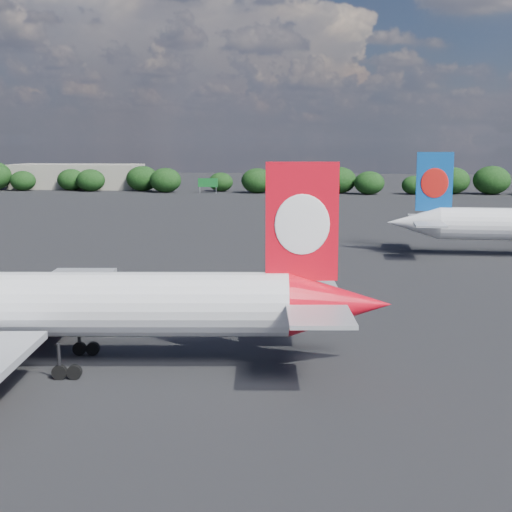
# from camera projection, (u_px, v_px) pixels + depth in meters

# --- Properties ---
(ground) EXTENTS (500.00, 500.00, 0.00)m
(ground) POSITION_uv_depth(u_px,v_px,m) (183.00, 255.00, 99.67)
(ground) COLOR black
(ground) RESTS_ON ground
(qantas_airliner) EXTENTS (44.49, 42.38, 14.51)m
(qantas_airliner) POSITION_uv_depth(u_px,v_px,m) (64.00, 306.00, 50.08)
(qantas_airliner) COLOR white
(qantas_airliner) RESTS_ON ground
(terminal_building) EXTENTS (42.00, 16.00, 8.00)m
(terminal_building) POSITION_uv_depth(u_px,v_px,m) (77.00, 176.00, 235.92)
(terminal_building) COLOR gray
(terminal_building) RESTS_ON ground
(highway_sign) EXTENTS (6.00, 0.30, 4.50)m
(highway_sign) POSITION_uv_depth(u_px,v_px,m) (208.00, 183.00, 214.94)
(highway_sign) COLOR #135F23
(highway_sign) RESTS_ON ground
(billboard_yellow) EXTENTS (5.00, 0.30, 5.50)m
(billboard_yellow) POSITION_uv_depth(u_px,v_px,m) (308.00, 180.00, 217.23)
(billboard_yellow) COLOR gold
(billboard_yellow) RESTS_ON ground
(horizon_treeline) EXTENTS (202.42, 16.04, 9.25)m
(horizon_treeline) POSITION_uv_depth(u_px,v_px,m) (295.00, 180.00, 216.01)
(horizon_treeline) COLOR black
(horizon_treeline) RESTS_ON ground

